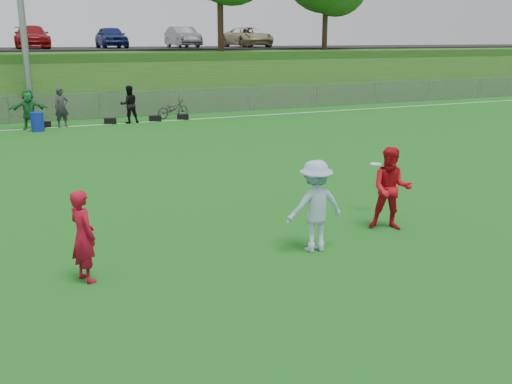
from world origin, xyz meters
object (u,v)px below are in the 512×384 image
recycling_bin (37,122)px  player_blue (315,206)px  player_red_center (391,189)px  bicycle (173,109)px  player_red_left (83,236)px  frisbee (376,164)px

recycling_bin → player_blue: bearing=-77.9°
player_red_center → bicycle: bearing=121.4°
player_red_left → frisbee: bearing=-101.2°
player_red_center → player_blue: 2.05m
frisbee → recycling_bin: bearing=111.6°
player_blue → recycling_bin: player_blue is taller
player_red_center → recycling_bin: size_ratio=2.13×
player_red_left → bicycle: player_red_left is taller
player_red_center → bicycle: (0.70, 17.94, -0.40)m
player_red_left → player_blue: bearing=-116.7°
frisbee → player_blue: bearing=-147.3°
bicycle → recycling_bin: bearing=87.5°
bicycle → player_red_center: bearing=160.9°
player_red_left → recycling_bin: (0.42, 16.42, -0.35)m
player_red_left → player_red_center: player_red_center is taller
player_red_center → player_blue: bearing=-134.3°
player_red_center → recycling_bin: bearing=142.5°
player_red_left → frisbee: (6.44, 1.22, 0.34)m
player_red_center → bicycle: player_red_center is taller
player_red_left → bicycle: size_ratio=0.88×
frisbee → bicycle: (0.28, 16.81, -0.64)m
player_red_left → bicycle: bearing=-42.4°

